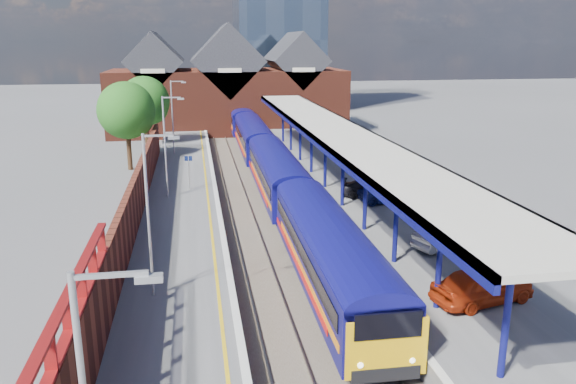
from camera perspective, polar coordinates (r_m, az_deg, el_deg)
The scene contains 22 objects.
ground at distance 48.30m, azimuth -3.95°, elevation 1.20°, with size 240.00×240.00×0.00m, color #5B5B5E.
ballast_bed at distance 38.71m, azimuth -2.47°, elevation -2.25°, with size 6.00×76.00×0.06m, color #473D33.
rails at distance 38.68m, azimuth -2.47°, elevation -2.12°, with size 4.51×76.00×0.14m.
left_platform at distance 38.32m, azimuth -10.67°, elevation -1.95°, with size 5.00×76.00×1.00m, color #565659.
right_platform at distance 39.71m, azimuth 6.14°, elevation -1.17°, with size 6.00×76.00×1.00m, color #565659.
coping_left at distance 38.18m, azimuth -7.18°, elevation -1.04°, with size 0.30×76.00×0.05m, color silver.
coping_right at distance 38.91m, azimuth 2.12°, elevation -0.62°, with size 0.30×76.00×0.05m, color silver.
yellow_line at distance 38.17m, azimuth -8.08°, elevation -1.11°, with size 0.14×76.00×0.01m, color yellow.
train at distance 49.85m, azimuth -2.50°, elevation 4.15°, with size 3.00×65.93×3.45m.
canopy at distance 40.39m, azimuth 4.88°, elevation 6.05°, with size 4.50×52.00×4.48m.
lamp_post_b at distance 23.69m, azimuth -13.74°, elevation -1.41°, with size 1.48×0.18×7.00m.
lamp_post_c at distance 39.28m, azimuth -12.21°, elevation 5.13°, with size 1.48×0.18×7.00m.
lamp_post_d at distance 55.11m, azimuth -11.54°, elevation 7.93°, with size 1.48×0.18×7.00m.
platform_sign at distance 41.64m, azimuth -10.05°, elevation 2.56°, with size 0.55×0.08×2.50m.
brick_wall at distance 31.77m, azimuth -15.69°, elevation -2.13°, with size 0.35×50.00×3.86m.
station_building at distance 75.07m, azimuth -6.18°, elevation 10.31°, with size 30.00×12.12×13.78m.
tree_near at distance 53.28m, azimuth -15.95°, elevation 7.82°, with size 5.20×5.20×8.10m.
tree_far at distance 61.10m, azimuth -14.23°, elevation 8.79°, with size 5.20×5.20×8.10m.
parked_car_red at distance 24.90m, azimuth 19.15°, elevation -8.94°, with size 1.79×4.46×1.52m, color #AB2C0E.
parked_car_silver at distance 30.66m, azimuth 16.04°, elevation -4.32°, with size 1.42×4.06×1.34m, color #A4A3A8.
parked_car_dark at distance 39.38m, azimuth 8.49°, elevation 0.28°, with size 1.70×4.19×1.21m, color black.
parked_car_blue at distance 38.50m, azimuth 10.10°, elevation -0.21°, with size 1.84×3.98×1.11m, color navy.
Camera 1 is at (-4.46, -16.69, 11.52)m, focal length 35.00 mm.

